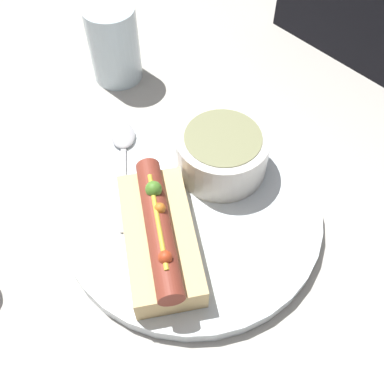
# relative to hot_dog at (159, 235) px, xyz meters

# --- Properties ---
(ground_plane) EXTENTS (4.00, 4.00, 0.00)m
(ground_plane) POSITION_rel_hot_dog_xyz_m (-0.01, 0.06, -0.04)
(ground_plane) COLOR #BCB7AD
(dinner_plate) EXTENTS (0.30, 0.30, 0.02)m
(dinner_plate) POSITION_rel_hot_dog_xyz_m (-0.01, 0.06, -0.03)
(dinner_plate) COLOR white
(dinner_plate) RESTS_ON ground_plane
(hot_dog) EXTENTS (0.17, 0.14, 0.06)m
(hot_dog) POSITION_rel_hot_dog_xyz_m (0.00, 0.00, 0.00)
(hot_dog) COLOR #E5C17F
(hot_dog) RESTS_ON dinner_plate
(soup_bowl) EXTENTS (0.11, 0.11, 0.05)m
(soup_bowl) POSITION_rel_hot_dog_xyz_m (-0.03, 0.13, 0.01)
(soup_bowl) COLOR silver
(soup_bowl) RESTS_ON dinner_plate
(spoon) EXTENTS (0.14, 0.11, 0.01)m
(spoon) POSITION_rel_hot_dog_xyz_m (-0.14, 0.06, -0.02)
(spoon) COLOR #B7B7BC
(spoon) RESTS_ON dinner_plate
(drinking_glass) EXTENTS (0.07, 0.07, 0.11)m
(drinking_glass) POSITION_rel_hot_dog_xyz_m (-0.28, 0.15, 0.01)
(drinking_glass) COLOR silver
(drinking_glass) RESTS_ON ground_plane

